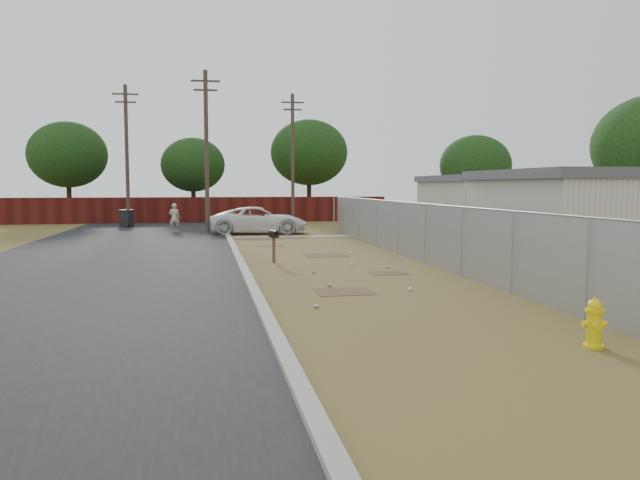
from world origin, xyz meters
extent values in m
plane|color=brown|center=(0.00, 0.00, 0.00)|extent=(120.00, 120.00, 0.00)
cube|color=black|center=(-7.50, 8.00, 0.01)|extent=(9.00, 60.00, 0.02)
cube|color=#A09D95|center=(-3.00, 8.00, 0.06)|extent=(0.25, 60.00, 0.12)
cube|color=#A09D95|center=(0.00, 11.50, 0.01)|extent=(6.20, 1.00, 0.03)
cylinder|color=gray|center=(3.10, -9.00, 1.00)|extent=(0.06, 0.06, 2.00)
cylinder|color=gray|center=(3.10, -6.00, 1.00)|extent=(0.06, 0.06, 2.00)
cylinder|color=gray|center=(3.10, -3.00, 1.00)|extent=(0.06, 0.06, 2.00)
cylinder|color=gray|center=(3.10, 0.00, 1.00)|extent=(0.06, 0.06, 2.00)
cylinder|color=gray|center=(3.10, 3.00, 1.00)|extent=(0.06, 0.06, 2.00)
cylinder|color=gray|center=(3.10, 6.00, 1.00)|extent=(0.06, 0.06, 2.00)
cylinder|color=gray|center=(3.10, 9.00, 1.00)|extent=(0.06, 0.06, 2.00)
cylinder|color=gray|center=(3.10, 12.00, 1.00)|extent=(0.06, 0.06, 2.00)
cylinder|color=gray|center=(3.10, 15.00, 1.00)|extent=(0.06, 0.06, 2.00)
cylinder|color=gray|center=(3.10, 1.00, 2.00)|extent=(0.04, 26.00, 0.04)
cube|color=gray|center=(3.10, 1.00, 1.00)|extent=(0.01, 26.00, 2.00)
cube|color=black|center=(3.16, 1.00, 0.30)|extent=(0.03, 26.00, 0.60)
cube|color=#4D1410|center=(-6.00, 25.00, 0.90)|extent=(30.00, 0.12, 1.80)
cylinder|color=#4A3B31|center=(-4.00, 16.00, 4.50)|extent=(0.24, 0.24, 9.00)
cube|color=#4A3B31|center=(-4.00, 16.00, 8.40)|extent=(1.60, 0.10, 0.10)
cube|color=#4A3B31|center=(-4.00, 16.00, 7.90)|extent=(1.30, 0.10, 0.10)
cylinder|color=#4A3B31|center=(-9.00, 22.00, 4.50)|extent=(0.24, 0.24, 9.00)
cube|color=#4A3B31|center=(-9.00, 22.00, 8.40)|extent=(1.60, 0.10, 0.10)
cube|color=#4A3B31|center=(-9.00, 22.00, 7.90)|extent=(1.30, 0.10, 0.10)
cylinder|color=#4A3B31|center=(2.00, 24.00, 4.50)|extent=(0.24, 0.24, 9.00)
cube|color=#4A3B31|center=(2.00, 24.00, 8.40)|extent=(1.60, 0.10, 0.10)
cube|color=#4A3B31|center=(2.00, 24.00, 7.90)|extent=(1.30, 0.10, 0.10)
cube|color=beige|center=(9.00, -2.00, 1.40)|extent=(8.00, 6.00, 2.80)
cube|color=#4D4D52|center=(9.00, -2.00, 2.95)|extent=(8.32, 6.24, 0.30)
cube|color=beige|center=(10.50, 9.00, 1.40)|extent=(7.00, 6.00, 2.80)
cube|color=#4D4D52|center=(10.50, 9.00, 2.95)|extent=(7.28, 6.24, 0.30)
cylinder|color=black|center=(-14.00, 29.00, 1.65)|extent=(0.36, 0.36, 3.30)
ellipsoid|color=black|center=(-14.00, 29.00, 4.88)|extent=(5.70, 5.70, 4.84)
cylinder|color=black|center=(-5.00, 30.00, 1.43)|extent=(0.36, 0.36, 2.86)
ellipsoid|color=black|center=(-5.00, 30.00, 4.23)|extent=(4.94, 4.94, 4.20)
cylinder|color=black|center=(4.00, 29.00, 1.76)|extent=(0.36, 0.36, 3.52)
ellipsoid|color=black|center=(4.00, 29.00, 5.20)|extent=(6.08, 6.08, 5.17)
cylinder|color=black|center=(13.00, 18.00, 1.32)|extent=(0.36, 0.36, 2.64)
ellipsoid|color=black|center=(13.00, 18.00, 3.90)|extent=(4.56, 4.56, 3.88)
cylinder|color=yellow|center=(1.98, -10.90, 0.03)|extent=(0.40, 0.40, 0.06)
cylinder|color=yellow|center=(1.98, -10.90, 0.32)|extent=(0.28, 0.28, 0.57)
cylinder|color=yellow|center=(1.98, -10.90, 0.61)|extent=(0.36, 0.36, 0.05)
sphere|color=yellow|center=(1.98, -10.90, 0.69)|extent=(0.27, 0.27, 0.23)
cylinder|color=yellow|center=(1.98, -10.90, 0.80)|extent=(0.05, 0.05, 0.06)
cylinder|color=yellow|center=(1.85, -10.87, 0.39)|extent=(0.12, 0.13, 0.11)
cylinder|color=yellow|center=(2.12, -10.93, 0.39)|extent=(0.12, 0.13, 0.11)
cylinder|color=yellow|center=(1.95, -11.03, 0.39)|extent=(0.16, 0.14, 0.14)
cube|color=brown|center=(-1.87, 1.14, 0.46)|extent=(0.11, 0.11, 0.91)
cube|color=black|center=(-1.87, 1.14, 0.94)|extent=(0.31, 0.47, 0.16)
cylinder|color=black|center=(-1.87, 1.14, 1.02)|extent=(0.31, 0.47, 0.16)
cube|color=#B7140D|center=(-1.78, 0.92, 0.94)|extent=(0.03, 0.04, 0.09)
imported|color=white|center=(-1.26, 14.04, 0.73)|extent=(5.41, 2.80, 1.46)
imported|color=tan|center=(-5.84, 16.25, 0.81)|extent=(0.60, 0.41, 1.61)
cube|color=black|center=(-8.96, 20.61, 0.52)|extent=(0.86, 0.86, 1.04)
cube|color=black|center=(-8.96, 20.61, 1.06)|extent=(0.95, 0.95, 0.09)
cylinder|color=black|center=(-8.80, 20.18, 0.11)|extent=(0.14, 0.22, 0.22)
cylinder|color=silver|center=(0.86, -5.09, 0.04)|extent=(0.09, 0.11, 0.07)
cylinder|color=silver|center=(-1.02, -4.14, 0.04)|extent=(0.12, 0.12, 0.07)
cylinder|color=silver|center=(0.57, 0.03, 0.04)|extent=(0.12, 0.11, 0.07)
cylinder|color=silver|center=(-1.84, -6.84, 0.04)|extent=(0.10, 0.07, 0.07)
cylinder|color=silver|center=(1.32, 3.18, 0.04)|extent=(0.12, 0.12, 0.07)
cylinder|color=silver|center=(-1.00, -1.69, 0.04)|extent=(0.12, 0.12, 0.07)
cylinder|color=silver|center=(1.54, -0.85, 0.04)|extent=(0.11, 0.09, 0.07)
camera|label=1|loc=(-4.15, -19.78, 2.61)|focal=35.00mm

